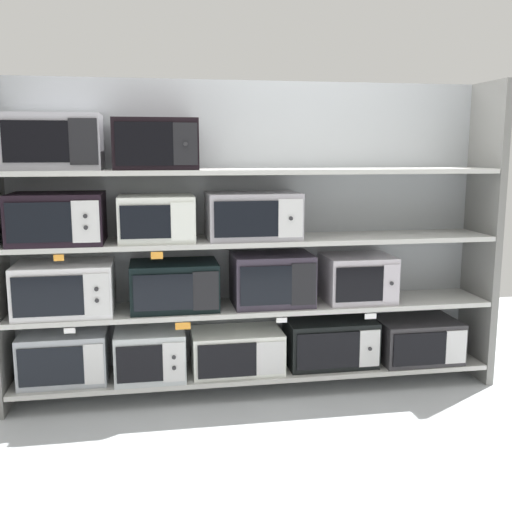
% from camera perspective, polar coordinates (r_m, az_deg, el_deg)
% --- Properties ---
extents(ground, '(7.02, 6.00, 0.02)m').
position_cam_1_polar(ground, '(3.13, 3.34, -19.58)').
color(ground, '#B2B7BC').
extents(back_panel, '(3.22, 0.04, 1.97)m').
position_cam_1_polar(back_panel, '(3.96, -0.56, 2.04)').
color(back_panel, '#9EA3A8').
rests_on(back_panel, ground).
extents(upright_right, '(0.05, 0.41, 1.97)m').
position_cam_1_polar(upright_right, '(4.28, 20.75, 1.98)').
color(upright_right, slate).
rests_on(upright_right, ground).
extents(shelf_0, '(3.02, 0.41, 0.03)m').
position_cam_1_polar(shelf_0, '(3.96, 0.00, -10.85)').
color(shelf_0, beige).
rests_on(shelf_0, ground).
extents(microwave_0, '(0.52, 0.34, 0.31)m').
position_cam_1_polar(microwave_0, '(3.89, -17.78, -9.11)').
color(microwave_0, '#9FA5AD').
rests_on(microwave_0, shelf_0).
extents(microwave_1, '(0.43, 0.43, 0.30)m').
position_cam_1_polar(microwave_1, '(3.85, -10.03, -9.00)').
color(microwave_1, '#B1B8BA').
rests_on(microwave_1, shelf_0).
extents(microwave_2, '(0.57, 0.37, 0.26)m').
position_cam_1_polar(microwave_2, '(3.89, -1.85, -8.97)').
color(microwave_2, silver).
rests_on(microwave_2, shelf_0).
extents(microwave_3, '(0.58, 0.34, 0.30)m').
position_cam_1_polar(microwave_3, '(4.01, 7.09, -8.14)').
color(microwave_3, black).
rests_on(microwave_3, shelf_0).
extents(microwave_4, '(0.53, 0.40, 0.28)m').
position_cam_1_polar(microwave_4, '(4.22, 15.00, -7.66)').
color(microwave_4, '#2D2B2E').
rests_on(microwave_4, shelf_0).
extents(shelf_1, '(3.02, 0.41, 0.03)m').
position_cam_1_polar(shelf_1, '(3.83, 0.00, -4.85)').
color(shelf_1, beige).
extents(microwave_5, '(0.57, 0.41, 0.31)m').
position_cam_1_polar(microwave_5, '(3.77, -17.71, -2.94)').
color(microwave_5, silver).
rests_on(microwave_5, shelf_1).
extents(microwave_6, '(0.53, 0.37, 0.29)m').
position_cam_1_polar(microwave_6, '(3.74, -7.78, -2.78)').
color(microwave_6, black).
rests_on(microwave_6, shelf_1).
extents(microwave_7, '(0.50, 0.37, 0.32)m').
position_cam_1_polar(microwave_7, '(3.80, 1.52, -2.22)').
color(microwave_7, '#322B39').
rests_on(microwave_7, shelf_1).
extents(microwave_8, '(0.44, 0.38, 0.30)m').
position_cam_1_polar(microwave_8, '(3.95, 9.62, -2.08)').
color(microwave_8, '#B7B0BA').
rests_on(microwave_8, shelf_1).
extents(price_tag_0, '(0.06, 0.00, 0.03)m').
position_cam_1_polar(price_tag_0, '(3.62, -17.31, -6.80)').
color(price_tag_0, white).
extents(price_tag_1, '(0.09, 0.00, 0.04)m').
position_cam_1_polar(price_tag_1, '(3.59, -6.97, -6.63)').
color(price_tag_1, orange).
extents(price_tag_2, '(0.07, 0.00, 0.03)m').
position_cam_1_polar(price_tag_2, '(3.66, 2.45, -6.13)').
color(price_tag_2, white).
extents(price_tag_3, '(0.08, 0.00, 0.03)m').
position_cam_1_polar(price_tag_3, '(3.82, 10.84, -5.65)').
color(price_tag_3, white).
extents(shelf_2, '(3.02, 0.41, 0.03)m').
position_cam_1_polar(shelf_2, '(3.74, 0.00, 1.49)').
color(shelf_2, beige).
extents(microwave_9, '(0.53, 0.43, 0.29)m').
position_cam_1_polar(microwave_9, '(3.70, -18.35, 3.43)').
color(microwave_9, black).
rests_on(microwave_9, shelf_2).
extents(microwave_10, '(0.45, 0.38, 0.27)m').
position_cam_1_polar(microwave_10, '(3.67, -9.45, 3.57)').
color(microwave_10, silver).
rests_on(microwave_10, shelf_2).
extents(microwave_11, '(0.56, 0.40, 0.28)m').
position_cam_1_polar(microwave_11, '(3.72, -0.32, 3.88)').
color(microwave_11, '#A09CA4').
rests_on(microwave_11, shelf_2).
extents(price_tag_4, '(0.06, 0.00, 0.04)m').
position_cam_1_polar(price_tag_4, '(3.53, -18.25, -0.16)').
color(price_tag_4, orange).
extents(price_tag_5, '(0.07, 0.00, 0.04)m').
position_cam_1_polar(price_tag_5, '(3.49, -9.40, 0.05)').
color(price_tag_5, orange).
extents(shelf_3, '(3.02, 0.41, 0.03)m').
position_cam_1_polar(shelf_3, '(3.70, 0.00, 8.06)').
color(shelf_3, beige).
extents(microwave_12, '(0.54, 0.34, 0.32)m').
position_cam_1_polar(microwave_12, '(3.68, -18.68, 10.24)').
color(microwave_12, '#A2A1AA').
rests_on(microwave_12, shelf_3).
extents(microwave_13, '(0.49, 0.42, 0.29)m').
position_cam_1_polar(microwave_13, '(3.64, -9.55, 10.44)').
color(microwave_13, black).
rests_on(microwave_13, shelf_3).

